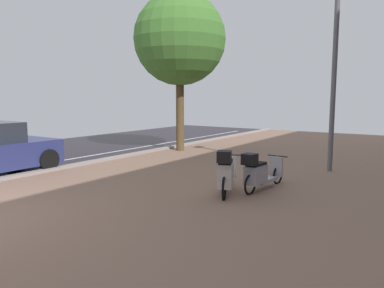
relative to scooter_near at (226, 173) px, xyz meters
name	(u,v)px	position (x,y,z in m)	size (l,w,h in m)	color
scooter_near	(226,173)	(0.00, 0.00, 0.00)	(0.90, 1.64, 1.05)	black
scooter_mid	(260,173)	(0.46, 0.74, -0.05)	(0.54, 1.79, 0.93)	black
lamp_post	(335,61)	(1.22, 3.94, 2.63)	(0.20, 0.52, 5.56)	slate
street_tree	(180,40)	(-4.74, 4.86, 3.82)	(3.52, 3.52, 6.07)	brown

